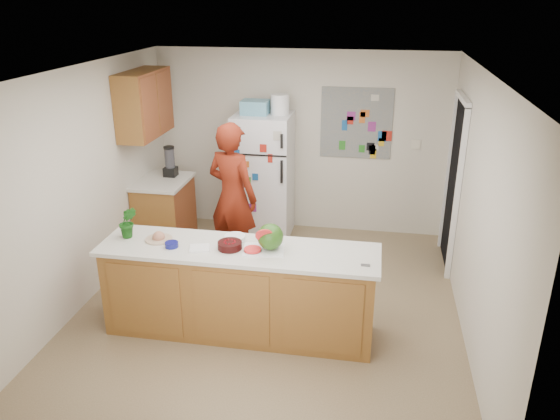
% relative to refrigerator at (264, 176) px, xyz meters
% --- Properties ---
extents(floor, '(4.00, 4.50, 0.02)m').
position_rel_refrigerator_xyz_m(floor, '(0.45, -1.88, -0.86)').
color(floor, brown).
rests_on(floor, ground).
extents(wall_back, '(4.00, 0.02, 2.50)m').
position_rel_refrigerator_xyz_m(wall_back, '(0.45, 0.38, 0.40)').
color(wall_back, beige).
rests_on(wall_back, ground).
extents(wall_left, '(0.02, 4.50, 2.50)m').
position_rel_refrigerator_xyz_m(wall_left, '(-1.56, -1.88, 0.40)').
color(wall_left, beige).
rests_on(wall_left, ground).
extents(wall_right, '(0.02, 4.50, 2.50)m').
position_rel_refrigerator_xyz_m(wall_right, '(2.46, -1.88, 0.40)').
color(wall_right, beige).
rests_on(wall_right, ground).
extents(ceiling, '(4.00, 4.50, 0.02)m').
position_rel_refrigerator_xyz_m(ceiling, '(0.45, -1.88, 1.66)').
color(ceiling, white).
rests_on(ceiling, wall_back).
extents(doorway, '(0.03, 0.85, 2.04)m').
position_rel_refrigerator_xyz_m(doorway, '(2.44, -0.43, 0.17)').
color(doorway, black).
rests_on(doorway, ground).
extents(peninsula_base, '(2.60, 0.62, 0.88)m').
position_rel_refrigerator_xyz_m(peninsula_base, '(0.25, -2.38, -0.41)').
color(peninsula_base, brown).
rests_on(peninsula_base, floor).
extents(peninsula_top, '(2.68, 0.70, 0.04)m').
position_rel_refrigerator_xyz_m(peninsula_top, '(0.25, -2.38, 0.05)').
color(peninsula_top, silver).
rests_on(peninsula_top, peninsula_base).
extents(side_counter_base, '(0.60, 0.80, 0.86)m').
position_rel_refrigerator_xyz_m(side_counter_base, '(-1.24, -0.53, -0.42)').
color(side_counter_base, brown).
rests_on(side_counter_base, floor).
extents(side_counter_top, '(0.64, 0.84, 0.04)m').
position_rel_refrigerator_xyz_m(side_counter_top, '(-1.24, -0.53, 0.03)').
color(side_counter_top, silver).
rests_on(side_counter_top, side_counter_base).
extents(upper_cabinets, '(0.35, 1.00, 0.80)m').
position_rel_refrigerator_xyz_m(upper_cabinets, '(-1.37, -0.58, 1.05)').
color(upper_cabinets, brown).
rests_on(upper_cabinets, wall_left).
extents(refrigerator, '(0.75, 0.70, 1.70)m').
position_rel_refrigerator_xyz_m(refrigerator, '(0.00, 0.00, 0.00)').
color(refrigerator, silver).
rests_on(refrigerator, floor).
extents(fridge_top_bin, '(0.35, 0.28, 0.18)m').
position_rel_refrigerator_xyz_m(fridge_top_bin, '(-0.10, 0.00, 0.94)').
color(fridge_top_bin, '#5999B2').
rests_on(fridge_top_bin, refrigerator).
extents(photo_collage, '(0.95, 0.01, 0.95)m').
position_rel_refrigerator_xyz_m(photo_collage, '(1.20, 0.36, 0.70)').
color(photo_collage, slate).
rests_on(photo_collage, wall_back).
extents(person, '(0.77, 0.65, 1.81)m').
position_rel_refrigerator_xyz_m(person, '(-0.17, -1.00, 0.06)').
color(person, maroon).
rests_on(person, floor).
extents(blender_appliance, '(0.13, 0.13, 0.38)m').
position_rel_refrigerator_xyz_m(blender_appliance, '(-1.19, -0.34, 0.24)').
color(blender_appliance, black).
rests_on(blender_appliance, side_counter_top).
extents(cutting_board, '(0.42, 0.34, 0.01)m').
position_rel_refrigerator_xyz_m(cutting_board, '(0.50, -2.39, 0.08)').
color(cutting_board, silver).
rests_on(cutting_board, peninsula_top).
extents(watermelon, '(0.25, 0.25, 0.25)m').
position_rel_refrigerator_xyz_m(watermelon, '(0.56, -2.37, 0.21)').
color(watermelon, '#24510E').
rests_on(watermelon, cutting_board).
extents(watermelon_slice, '(0.16, 0.16, 0.02)m').
position_rel_refrigerator_xyz_m(watermelon_slice, '(0.40, -2.44, 0.09)').
color(watermelon_slice, '#BE1F44').
rests_on(watermelon_slice, cutting_board).
extents(cherry_bowl, '(0.30, 0.30, 0.07)m').
position_rel_refrigerator_xyz_m(cherry_bowl, '(0.18, -2.41, 0.11)').
color(cherry_bowl, black).
rests_on(cherry_bowl, peninsula_top).
extents(white_bowl, '(0.27, 0.27, 0.06)m').
position_rel_refrigerator_xyz_m(white_bowl, '(0.18, -2.24, 0.10)').
color(white_bowl, white).
rests_on(white_bowl, peninsula_top).
extents(cobalt_bowl, '(0.17, 0.17, 0.05)m').
position_rel_refrigerator_xyz_m(cobalt_bowl, '(-0.38, -2.47, 0.10)').
color(cobalt_bowl, navy).
rests_on(cobalt_bowl, peninsula_top).
extents(plate, '(0.32, 0.32, 0.02)m').
position_rel_refrigerator_xyz_m(plate, '(-0.56, -2.34, 0.08)').
color(plate, tan).
rests_on(plate, peninsula_top).
extents(paper_towel, '(0.22, 0.21, 0.02)m').
position_rel_refrigerator_xyz_m(paper_towel, '(-0.10, -2.47, 0.08)').
color(paper_towel, white).
rests_on(paper_towel, peninsula_top).
extents(keys, '(0.08, 0.04, 0.01)m').
position_rel_refrigerator_xyz_m(keys, '(1.45, -2.54, 0.08)').
color(keys, slate).
rests_on(keys, peninsula_top).
extents(potted_plant, '(0.21, 0.19, 0.32)m').
position_rel_refrigerator_xyz_m(potted_plant, '(-0.87, -2.33, 0.23)').
color(potted_plant, '#0A400D').
rests_on(potted_plant, peninsula_top).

